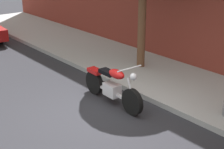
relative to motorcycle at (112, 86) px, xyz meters
name	(u,v)px	position (x,y,z in m)	size (l,w,h in m)	color
ground_plane	(101,116)	(0.36, -0.65, -0.46)	(60.00, 60.00, 0.00)	#28282D
sidewalk	(179,84)	(0.36, 2.17, -0.39)	(25.53, 2.81, 0.14)	#A2A2A2
motorcycle	(112,86)	(0.00, 0.00, 0.00)	(2.20, 0.70, 1.14)	black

